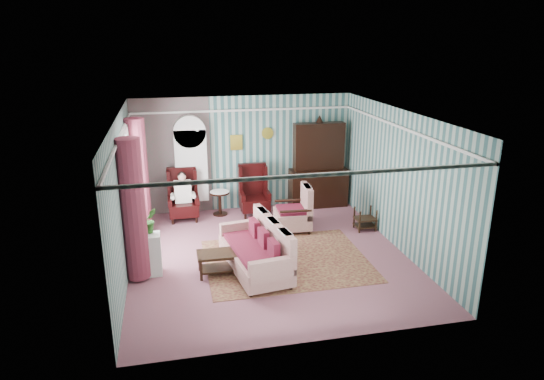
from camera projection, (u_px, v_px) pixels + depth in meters
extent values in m
plane|color=#884F58|center=(269.00, 256.00, 9.93)|extent=(6.00, 6.00, 0.00)
cube|color=#335E5C|center=(244.00, 153.00, 12.28)|extent=(5.50, 0.02, 2.90)
cube|color=#335E5C|center=(313.00, 252.00, 6.70)|extent=(5.50, 0.02, 2.90)
cube|color=#335E5C|center=(123.00, 198.00, 8.93)|extent=(0.02, 6.00, 2.90)
cube|color=#335E5C|center=(398.00, 180.00, 10.05)|extent=(0.02, 6.00, 2.90)
cube|color=white|center=(268.00, 114.00, 9.05)|extent=(5.50, 6.00, 0.02)
cube|color=#804155|center=(172.00, 157.00, 11.91)|extent=(1.90, 0.01, 2.90)
cube|color=silver|center=(268.00, 133.00, 9.15)|extent=(5.50, 6.00, 0.05)
cube|color=white|center=(126.00, 183.00, 9.47)|extent=(0.04, 1.50, 1.90)
cylinder|color=maroon|center=(133.00, 210.00, 8.59)|extent=(0.44, 0.44, 2.60)
cylinder|color=maroon|center=(138.00, 178.00, 10.54)|extent=(0.44, 0.44, 2.60)
cube|color=gold|center=(236.00, 142.00, 12.12)|extent=(0.30, 0.03, 0.38)
cube|color=white|center=(192.00, 171.00, 11.96)|extent=(0.80, 0.28, 2.24)
cube|color=black|center=(319.00, 162.00, 12.49)|extent=(1.50, 0.56, 2.36)
cube|color=black|center=(183.00, 195.00, 11.70)|extent=(0.76, 0.80, 1.25)
cube|color=black|center=(254.00, 190.00, 12.05)|extent=(0.76, 0.80, 1.25)
cylinder|color=black|center=(220.00, 203.00, 12.12)|extent=(0.50, 0.50, 0.60)
cube|color=black|center=(365.00, 219.00, 11.19)|extent=(0.45, 0.38, 0.54)
cube|color=white|center=(146.00, 255.00, 9.05)|extent=(0.55, 0.35, 0.80)
cube|color=#491819|center=(286.00, 260.00, 9.71)|extent=(3.20, 2.60, 0.01)
cube|color=beige|center=(255.00, 247.00, 9.12)|extent=(1.18, 2.13, 1.01)
cube|color=#BAB090|center=(293.00, 211.00, 11.10)|extent=(0.81, 0.92, 0.93)
cube|color=black|center=(221.00, 263.00, 9.13)|extent=(0.88, 0.50, 0.43)
imported|color=#254F18|center=(138.00, 225.00, 8.76)|extent=(0.49, 0.44, 0.47)
imported|color=#19531B|center=(150.00, 220.00, 8.97)|extent=(0.33, 0.30, 0.48)
imported|color=#244F18|center=(140.00, 223.00, 8.90)|extent=(0.28, 0.28, 0.42)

